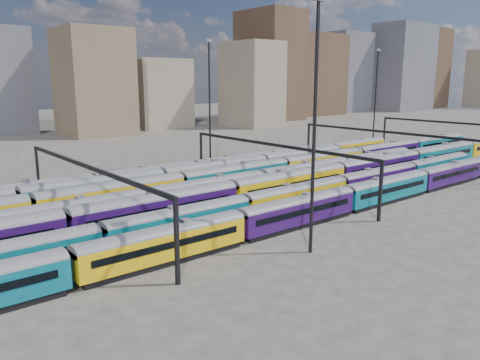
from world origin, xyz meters
TOP-DOWN VIEW (x-y plane):
  - ground at (0.00, 0.00)m, footprint 500.00×500.00m
  - rake_0 at (0.32, -15.00)m, footprint 130.10×2.72m
  - rake_1 at (5.21, -10.00)m, footprint 92.92×2.73m
  - rake_2 at (8.83, -5.00)m, footprint 155.49×3.25m
  - rake_3 at (-2.31, 0.00)m, footprint 98.74×2.89m
  - rake_4 at (6.56, 5.00)m, footprint 147.95×3.09m
  - rake_5 at (-15.06, 10.00)m, footprint 105.47×3.09m
  - rake_6 at (-4.14, 15.00)m, footprint 129.71×2.71m
  - gantry_1 at (-20.00, 0.00)m, footprint 0.35×40.35m
  - gantry_2 at (10.00, 0.00)m, footprint 0.35×40.35m
  - gantry_3 at (40.00, 0.00)m, footprint 0.35×40.35m
  - gantry_4 at (70.00, 0.00)m, footprint 0.35×40.35m
  - mast_2 at (-5.00, -22.00)m, footprint 1.40×0.50m
  - mast_3 at (15.00, 24.00)m, footprint 1.40×0.50m
  - mast_5 at (65.00, 20.00)m, footprint 1.40×0.50m
  - skyline at (104.75, 105.73)m, footprint 399.22×60.48m

SIDE VIEW (x-z plane):
  - ground at x=0.00m, z-range 0.00..0.00m
  - rake_6 at x=-4.14m, z-range 0.11..4.66m
  - rake_0 at x=0.32m, z-range 0.11..4.68m
  - rake_1 at x=5.21m, z-range 0.11..4.69m
  - rake_3 at x=-2.31m, z-range 0.12..4.99m
  - rake_5 at x=-15.06m, z-range 0.13..5.34m
  - rake_4 at x=6.56m, z-range 0.13..5.34m
  - rake_2 at x=8.83m, z-range 0.14..5.62m
  - gantry_1 at x=-20.00m, z-range 2.78..10.80m
  - gantry_2 at x=10.00m, z-range 2.78..10.80m
  - gantry_3 at x=40.00m, z-range 2.78..10.80m
  - gantry_4 at x=70.00m, z-range 2.78..10.80m
  - mast_2 at x=-5.00m, z-range 1.17..26.77m
  - mast_3 at x=15.00m, z-range 1.17..26.77m
  - mast_5 at x=65.00m, z-range 1.17..26.77m
  - skyline at x=104.75m, z-range -4.18..45.85m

